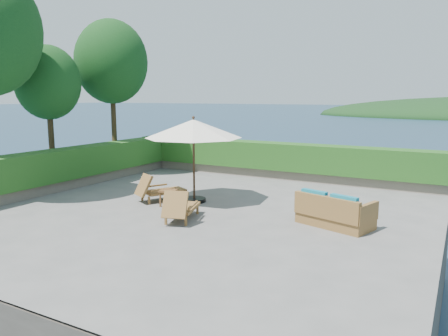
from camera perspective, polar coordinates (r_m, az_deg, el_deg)
The scene contains 14 objects.
ground at distance 12.04m, azimuth -3.10°, elevation -5.59°, with size 12.00×12.00×0.00m, color slate.
foundation at distance 12.53m, azimuth -3.04°, elevation -12.46°, with size 12.00×12.00×3.00m, color #544B42.
ocean at distance 13.14m, azimuth -2.98°, elevation -18.34°, with size 600.00×600.00×0.00m, color #14233F.
planter_wall_far at distance 16.91m, azimuth 6.97°, elevation -0.67°, with size 12.00×0.60×0.36m, color gray.
planter_wall_left at distance 15.63m, azimuth -20.83°, elevation -2.05°, with size 0.60×12.00×0.36m, color gray.
hedge_far at distance 16.80m, azimuth 7.02°, elevation 1.58°, with size 12.40×0.90×1.00m, color #194B15.
hedge_left at distance 15.52m, azimuth -20.97°, elevation 0.38°, with size 0.90×12.40×1.00m, color #194B15.
tree_mid at distance 16.30m, azimuth -22.03°, elevation 10.25°, with size 2.20×2.20×4.83m.
tree_far at distance 17.90m, azimuth -14.50°, elevation 13.24°, with size 2.80×2.80×6.03m.
patio_umbrella at distance 12.74m, azimuth -4.01°, elevation 5.03°, with size 3.43×3.43×2.54m.
lounge_left at distance 13.20m, azimuth -8.59°, elevation -2.78°, with size 1.23×1.58×0.85m.
lounge_right at distance 11.07m, azimuth -5.69°, elevation -5.09°, with size 1.01×1.58×0.85m.
side_table at distance 12.56m, azimuth -7.28°, elevation -3.22°, with size 0.52×0.52×0.47m.
wicker_loveseat at distance 10.87m, azimuth 14.15°, elevation -5.70°, with size 1.95×1.38×0.87m.
Camera 1 is at (6.17, -9.86, 3.11)m, focal length 35.00 mm.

